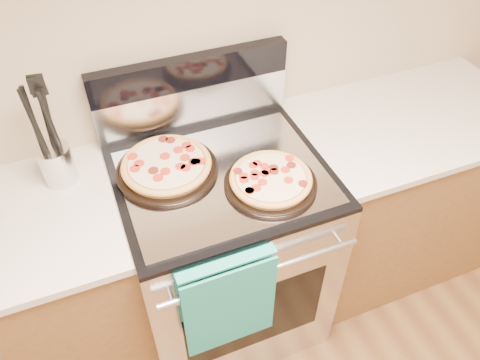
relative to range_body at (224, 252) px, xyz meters
name	(u,v)px	position (x,y,z in m)	size (l,w,h in m)	color
wall_back	(183,18)	(0.00, 0.35, 0.90)	(4.00, 4.00, 0.00)	#C6B08F
range_body	(224,252)	(0.00, 0.00, 0.00)	(0.76, 0.68, 0.90)	#B7B7BC
oven_window	(255,318)	(0.00, -0.34, 0.00)	(0.56, 0.01, 0.40)	black
cooktop	(221,174)	(0.00, 0.00, 0.46)	(0.76, 0.68, 0.02)	black
backsplash_lower	(193,105)	(0.00, 0.31, 0.56)	(0.76, 0.06, 0.18)	silver
backsplash_upper	(190,72)	(0.00, 0.31, 0.71)	(0.76, 0.06, 0.12)	black
oven_handle	(262,272)	(0.00, -0.38, 0.35)	(0.03, 0.03, 0.70)	silver
dish_towel	(228,301)	(-0.12, -0.38, 0.25)	(0.32, 0.05, 0.42)	#1B8B79
foil_sheet	(224,177)	(0.00, -0.03, 0.47)	(0.70, 0.55, 0.01)	gray
cabinet_left	(8,316)	(-0.88, 0.03, -0.01)	(1.00, 0.62, 0.88)	brown
cabinet_right	(392,195)	(0.88, 0.03, -0.01)	(1.00, 0.62, 0.88)	brown
countertop_right	(416,119)	(0.88, 0.03, 0.45)	(1.02, 0.64, 0.03)	beige
pepperoni_pizza_back	(167,166)	(-0.18, 0.07, 0.50)	(0.36, 0.36, 0.05)	#B88438
pepperoni_pizza_front	(271,180)	(0.13, -0.13, 0.50)	(0.32, 0.32, 0.04)	#B88438
utensil_crock	(57,164)	(-0.54, 0.19, 0.53)	(0.11, 0.11, 0.14)	silver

